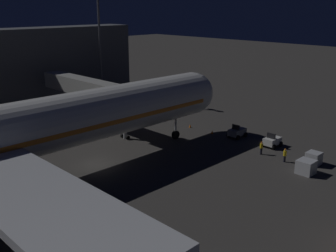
{
  "coord_description": "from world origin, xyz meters",
  "views": [
    {
      "loc": [
        -37.42,
        24.89,
        18.22
      ],
      "look_at": [
        -3.0,
        -9.25,
        3.5
      ],
      "focal_mm": 42.58,
      "sensor_mm": 36.0,
      "label": 1
    }
  ],
  "objects_px": {
    "jet_bridge": "(95,90)",
    "baggage_container_near_belt": "(314,158)",
    "apron_floodlight_mast": "(100,42)",
    "ground_crew_marshaller_fwd": "(261,147)",
    "baggage_tug_spare": "(237,132)",
    "pushback_tug": "(272,141)",
    "baggage_container_far_row": "(306,167)",
    "traffic_cone_nose_starboard": "(190,126)",
    "traffic_cone_nose_port": "(212,132)",
    "ground_crew_by_belt_loader": "(285,155)"
  },
  "relations": [
    {
      "from": "pushback_tug",
      "to": "traffic_cone_nose_port",
      "type": "xyz_separation_m",
      "value": [
        9.24,
        1.31,
        -0.51
      ]
    },
    {
      "from": "baggage_container_near_belt",
      "to": "traffic_cone_nose_port",
      "type": "xyz_separation_m",
      "value": [
        16.06,
        -0.69,
        -0.49
      ]
    },
    {
      "from": "jet_bridge",
      "to": "traffic_cone_nose_port",
      "type": "bearing_deg",
      "value": -143.44
    },
    {
      "from": "ground_crew_marshaller_fwd",
      "to": "jet_bridge",
      "type": "bearing_deg",
      "value": 19.11
    },
    {
      "from": "baggage_container_near_belt",
      "to": "traffic_cone_nose_port",
      "type": "distance_m",
      "value": 16.08
    },
    {
      "from": "baggage_tug_spare",
      "to": "ground_crew_marshaller_fwd",
      "type": "height_order",
      "value": "baggage_tug_spare"
    },
    {
      "from": "traffic_cone_nose_port",
      "to": "traffic_cone_nose_starboard",
      "type": "bearing_deg",
      "value": 0.0
    },
    {
      "from": "pushback_tug",
      "to": "ground_crew_by_belt_loader",
      "type": "height_order",
      "value": "pushback_tug"
    },
    {
      "from": "baggage_tug_spare",
      "to": "ground_crew_by_belt_loader",
      "type": "height_order",
      "value": "baggage_tug_spare"
    },
    {
      "from": "apron_floodlight_mast",
      "to": "traffic_cone_nose_starboard",
      "type": "xyz_separation_m",
      "value": [
        -23.3,
        0.26,
        -11.36
      ]
    },
    {
      "from": "baggage_tug_spare",
      "to": "pushback_tug",
      "type": "xyz_separation_m",
      "value": [
        -5.66,
        -0.09,
        -0.0
      ]
    },
    {
      "from": "baggage_container_near_belt",
      "to": "ground_crew_by_belt_loader",
      "type": "bearing_deg",
      "value": 31.64
    },
    {
      "from": "pushback_tug",
      "to": "baggage_container_far_row",
      "type": "bearing_deg",
      "value": 145.34
    },
    {
      "from": "apron_floodlight_mast",
      "to": "ground_crew_by_belt_loader",
      "type": "distance_m",
      "value": 42.39
    },
    {
      "from": "traffic_cone_nose_port",
      "to": "ground_crew_marshaller_fwd",
      "type": "bearing_deg",
      "value": 167.2
    },
    {
      "from": "pushback_tug",
      "to": "traffic_cone_nose_starboard",
      "type": "bearing_deg",
      "value": 5.5
    },
    {
      "from": "pushback_tug",
      "to": "baggage_container_far_row",
      "type": "distance_m",
      "value": 9.06
    },
    {
      "from": "apron_floodlight_mast",
      "to": "baggage_container_far_row",
      "type": "distance_m",
      "value": 45.88
    },
    {
      "from": "apron_floodlight_mast",
      "to": "traffic_cone_nose_port",
      "type": "relative_size",
      "value": 36.95
    },
    {
      "from": "baggage_tug_spare",
      "to": "traffic_cone_nose_port",
      "type": "xyz_separation_m",
      "value": [
        3.58,
        1.23,
        -0.51
      ]
    },
    {
      "from": "apron_floodlight_mast",
      "to": "ground_crew_marshaller_fwd",
      "type": "xyz_separation_m",
      "value": [
        -37.52,
        2.49,
        -10.7
      ]
    },
    {
      "from": "pushback_tug",
      "to": "traffic_cone_nose_port",
      "type": "bearing_deg",
      "value": 8.09
    },
    {
      "from": "apron_floodlight_mast",
      "to": "baggage_container_near_belt",
      "type": "distance_m",
      "value": 45.1
    },
    {
      "from": "baggage_tug_spare",
      "to": "traffic_cone_nose_port",
      "type": "relative_size",
      "value": 4.74
    },
    {
      "from": "baggage_container_near_belt",
      "to": "ground_crew_by_belt_loader",
      "type": "height_order",
      "value": "ground_crew_by_belt_loader"
    },
    {
      "from": "baggage_tug_spare",
      "to": "apron_floodlight_mast",
      "type": "bearing_deg",
      "value": 1.77
    },
    {
      "from": "baggage_container_far_row",
      "to": "ground_crew_by_belt_loader",
      "type": "height_order",
      "value": "ground_crew_by_belt_loader"
    },
    {
      "from": "jet_bridge",
      "to": "baggage_container_near_belt",
      "type": "relative_size",
      "value": 14.24
    },
    {
      "from": "jet_bridge",
      "to": "ground_crew_marshaller_fwd",
      "type": "height_order",
      "value": "jet_bridge"
    },
    {
      "from": "ground_crew_marshaller_fwd",
      "to": "baggage_tug_spare",
      "type": "bearing_deg",
      "value": -28.99
    },
    {
      "from": "jet_bridge",
      "to": "ground_crew_by_belt_loader",
      "type": "bearing_deg",
      "value": -163.49
    },
    {
      "from": "baggage_tug_spare",
      "to": "ground_crew_marshaller_fwd",
      "type": "bearing_deg",
      "value": 151.01
    },
    {
      "from": "ground_crew_by_belt_loader",
      "to": "traffic_cone_nose_starboard",
      "type": "height_order",
      "value": "ground_crew_by_belt_loader"
    },
    {
      "from": "jet_bridge",
      "to": "apron_floodlight_mast",
      "type": "height_order",
      "value": "apron_floodlight_mast"
    },
    {
      "from": "baggage_container_near_belt",
      "to": "baggage_container_far_row",
      "type": "height_order",
      "value": "baggage_container_far_row"
    },
    {
      "from": "baggage_tug_spare",
      "to": "ground_crew_marshaller_fwd",
      "type": "xyz_separation_m",
      "value": [
        -6.24,
        3.46,
        0.16
      ]
    },
    {
      "from": "jet_bridge",
      "to": "ground_crew_by_belt_loader",
      "type": "height_order",
      "value": "jet_bridge"
    },
    {
      "from": "baggage_tug_spare",
      "to": "baggage_container_far_row",
      "type": "xyz_separation_m",
      "value": [
        -13.11,
        5.06,
        0.01
      ]
    },
    {
      "from": "jet_bridge",
      "to": "baggage_container_near_belt",
      "type": "height_order",
      "value": "jet_bridge"
    },
    {
      "from": "ground_crew_marshaller_fwd",
      "to": "traffic_cone_nose_port",
      "type": "distance_m",
      "value": 10.09
    },
    {
      "from": "traffic_cone_nose_port",
      "to": "traffic_cone_nose_starboard",
      "type": "xyz_separation_m",
      "value": [
        4.4,
        0.0,
        0.0
      ]
    },
    {
      "from": "pushback_tug",
      "to": "baggage_container_far_row",
      "type": "relative_size",
      "value": 1.36
    },
    {
      "from": "baggage_container_far_row",
      "to": "traffic_cone_nose_port",
      "type": "distance_m",
      "value": 17.14
    },
    {
      "from": "baggage_tug_spare",
      "to": "traffic_cone_nose_starboard",
      "type": "distance_m",
      "value": 8.09
    },
    {
      "from": "apron_floodlight_mast",
      "to": "pushback_tug",
      "type": "relative_size",
      "value": 8.16
    },
    {
      "from": "apron_floodlight_mast",
      "to": "baggage_container_near_belt",
      "type": "xyz_separation_m",
      "value": [
        -43.76,
        0.95,
        -10.87
      ]
    },
    {
      "from": "traffic_cone_nose_starboard",
      "to": "pushback_tug",
      "type": "bearing_deg",
      "value": -174.5
    },
    {
      "from": "baggage_container_far_row",
      "to": "ground_crew_marshaller_fwd",
      "type": "distance_m",
      "value": 7.06
    },
    {
      "from": "ground_crew_by_belt_loader",
      "to": "traffic_cone_nose_port",
      "type": "xyz_separation_m",
      "value": [
        13.23,
        -2.43,
        -0.67
      ]
    },
    {
      "from": "jet_bridge",
      "to": "traffic_cone_nose_port",
      "type": "height_order",
      "value": "jet_bridge"
    }
  ]
}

